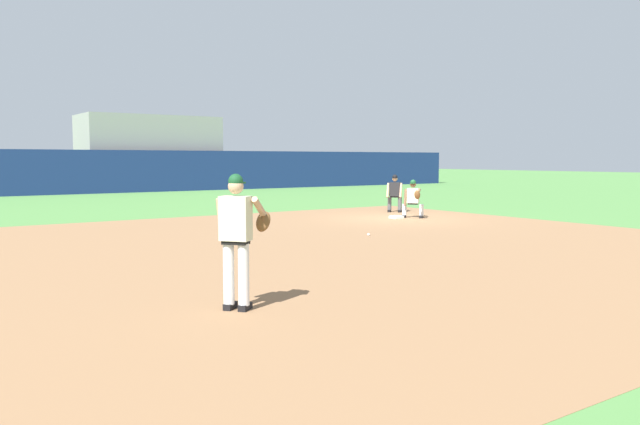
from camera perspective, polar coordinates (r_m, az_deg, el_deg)
The scene contains 9 objects.
ground_plane at distance 21.77m, azimuth 7.00°, elevation -0.54°, with size 160.00×160.00×0.00m, color #518942.
infield_dirt_patch at distance 15.08m, azimuth 2.88°, elevation -2.91°, with size 18.00×18.00×0.01m, color #936B47.
first_base_bag at distance 21.77m, azimuth 7.00°, elevation -0.42°, with size 0.38×0.38×0.09m, color white.
baseball at distance 16.73m, azimuth 4.46°, elevation -2.03°, with size 0.07×0.07×0.07m, color white.
pitcher at distance 8.50m, azimuth -7.50°, elevation -1.87°, with size 0.85×0.57×1.86m.
first_baseman at distance 21.93m, azimuth 8.52°, elevation 1.40°, with size 0.78×1.06×1.34m.
umpire at distance 24.26m, azimuth 6.85°, elevation 1.89°, with size 0.66×0.68×1.46m.
outfield_wall at distance 40.84m, azimuth -13.93°, elevation 3.71°, with size 48.00×0.50×2.60m.
stadium_seating_block at distance 43.56m, azimuth -15.31°, elevation 5.29°, with size 8.84×4.20×4.90m.
Camera 1 is at (-14.37, -16.22, 2.06)m, focal length 35.00 mm.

